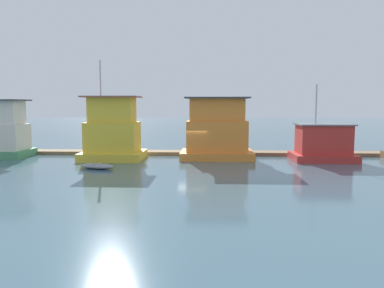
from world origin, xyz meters
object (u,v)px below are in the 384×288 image
houseboat_orange (217,132)px  dinghy_grey (97,166)px  houseboat_yellow (113,132)px  houseboat_red (323,144)px

houseboat_orange → dinghy_grey: (-8.77, -5.61, -2.11)m
houseboat_yellow → houseboat_red: houseboat_yellow is taller
dinghy_grey → houseboat_orange: bearing=32.6°
houseboat_orange → houseboat_red: houseboat_red is taller
houseboat_red → dinghy_grey: bearing=-164.6°
houseboat_yellow → houseboat_orange: 8.84m
houseboat_orange → dinghy_grey: houseboat_orange is taller
houseboat_yellow → houseboat_red: bearing=0.7°
houseboat_yellow → houseboat_orange: bearing=6.4°
houseboat_red → dinghy_grey: houseboat_red is taller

